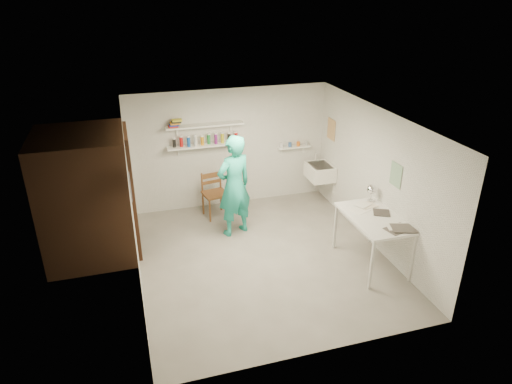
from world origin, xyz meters
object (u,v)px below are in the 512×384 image
object	(u,v)px
belfast_sink	(320,172)
man	(234,186)
wall_clock	(235,165)
wooden_chair	(215,194)
work_table	(372,241)
desk_lamp	(372,189)

from	to	relation	value
belfast_sink	man	world-z (taller)	man
wall_clock	wooden_chair	bearing A→B (deg)	96.38
work_table	desk_lamp	bearing A→B (deg)	67.58
belfast_sink	man	distance (m)	2.12
belfast_sink	work_table	xyz separation A→B (m)	(-0.11, -2.35, -0.27)
wooden_chair	work_table	size ratio (longest dim) A/B	0.73
man	wall_clock	world-z (taller)	man
wall_clock	work_table	bearing A→B (deg)	-66.24
belfast_sink	man	bearing A→B (deg)	-160.04
man	work_table	distance (m)	2.53
wall_clock	wooden_chair	world-z (taller)	wall_clock
work_table	desk_lamp	xyz separation A→B (m)	(0.22, 0.52, 0.65)
belfast_sink	wall_clock	world-z (taller)	wall_clock
wall_clock	desk_lamp	distance (m)	2.41
man	desk_lamp	size ratio (longest dim) A/B	11.53
belfast_sink	work_table	world-z (taller)	work_table
wall_clock	belfast_sink	bearing A→B (deg)	-5.44
man	work_table	world-z (taller)	man
man	wooden_chair	xyz separation A→B (m)	(-0.20, 0.76, -0.46)
man	wooden_chair	size ratio (longest dim) A/B	1.96
man	desk_lamp	world-z (taller)	man
belfast_sink	wooden_chair	world-z (taller)	wooden_chair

